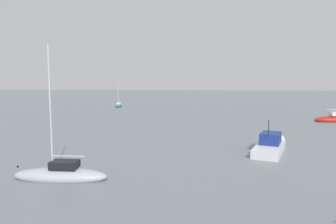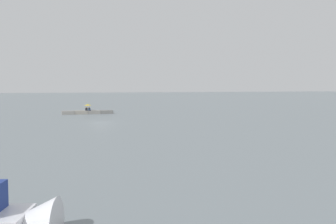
% 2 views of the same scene
% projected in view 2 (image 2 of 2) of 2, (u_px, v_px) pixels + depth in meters
% --- Properties ---
extents(ground_plane, '(500.00, 500.00, 0.00)m').
position_uv_depth(ground_plane, '(101.00, 123.00, 59.54)').
color(ground_plane, slate).
extents(seawall_pier, '(9.76, 1.99, 0.66)m').
position_uv_depth(seawall_pier, '(88.00, 112.00, 77.61)').
color(seawall_pier, slate).
rests_on(seawall_pier, ground_plane).
extents(person_seated_blue_left, '(0.48, 0.66, 0.73)m').
position_uv_depth(person_seated_blue_left, '(89.00, 109.00, 77.53)').
color(person_seated_blue_left, '#1E2333').
rests_on(person_seated_blue_left, seawall_pier).
extents(person_seated_dark_right, '(0.48, 0.66, 0.73)m').
position_uv_depth(person_seated_dark_right, '(86.00, 109.00, 77.46)').
color(person_seated_dark_right, '#1E2333').
rests_on(person_seated_dark_right, seawall_pier).
extents(umbrella_open_yellow, '(1.40, 1.40, 1.30)m').
position_uv_depth(umbrella_open_yellow, '(88.00, 105.00, 77.55)').
color(umbrella_open_yellow, black).
rests_on(umbrella_open_yellow, seawall_pier).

